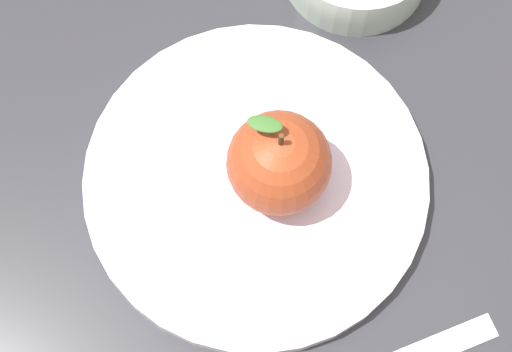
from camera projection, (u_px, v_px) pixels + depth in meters
ground_plane at (257, 209)px, 0.58m from camera, size 2.40×2.40×0.00m
dinner_plate at (256, 180)px, 0.58m from camera, size 0.26×0.26×0.02m
apple at (274, 159)px, 0.53m from camera, size 0.08×0.08×0.09m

